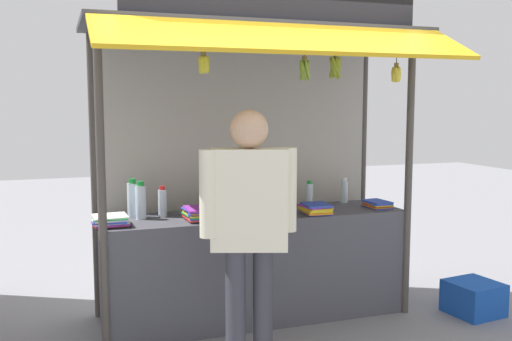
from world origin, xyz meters
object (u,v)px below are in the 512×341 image
at_px(magazine_stack_left, 199,214).
at_px(banana_bunch_inner_left, 396,74).
at_px(magazine_stack_mid_right, 377,204).
at_px(vendor_person, 249,216).
at_px(plastic_crate, 474,298).
at_px(water_bottle_back_left, 162,202).
at_px(water_bottle_mid_left, 141,201).
at_px(water_bottle_rear_center, 133,199).
at_px(banana_bunch_rightmost, 305,69).
at_px(water_bottle_center, 309,194).
at_px(magazine_stack_far_left, 316,209).
at_px(water_bottle_back_right, 214,198).
at_px(water_bottle_right, 344,191).
at_px(banana_bunch_inner_right, 204,65).
at_px(magazine_stack_front_left, 110,221).
at_px(banana_bunch_leftmost, 335,67).

distance_m(magazine_stack_left, banana_bunch_inner_left, 1.87).
relative_size(magazine_stack_mid_right, banana_bunch_inner_left, 0.91).
relative_size(magazine_stack_mid_right, magazine_stack_left, 0.86).
relative_size(vendor_person, plastic_crate, 4.40).
height_order(water_bottle_back_left, magazine_stack_left, water_bottle_back_left).
xyz_separation_m(water_bottle_mid_left, banana_bunch_inner_left, (1.93, -0.48, 0.98)).
distance_m(magazine_stack_left, vendor_person, 0.80).
height_order(water_bottle_back_left, water_bottle_rear_center, water_bottle_rear_center).
xyz_separation_m(banana_bunch_rightmost, plastic_crate, (1.51, -0.12, -1.87)).
xyz_separation_m(banana_bunch_inner_left, vendor_person, (-1.37, -0.48, -0.95)).
relative_size(water_bottle_center, magazine_stack_far_left, 0.82).
bearing_deg(water_bottle_back_left, vendor_person, -68.97).
relative_size(magazine_stack_mid_right, magazine_stack_far_left, 0.96).
height_order(water_bottle_back_left, water_bottle_back_right, water_bottle_back_right).
bearing_deg(vendor_person, water_bottle_right, -120.08).
height_order(water_bottle_center, banana_bunch_rightmost, banana_bunch_rightmost).
distance_m(banana_bunch_inner_right, banana_bunch_inner_left, 1.54).
relative_size(water_bottle_center, water_bottle_rear_center, 0.75).
bearing_deg(banana_bunch_rightmost, banana_bunch_inner_right, -179.91).
bearing_deg(water_bottle_center, vendor_person, -130.95).
bearing_deg(water_bottle_center, magazine_stack_front_left, -171.47).
distance_m(magazine_stack_far_left, vendor_person, 1.08).
distance_m(magazine_stack_far_left, banana_bunch_leftmost, 1.14).
bearing_deg(water_bottle_right, banana_bunch_inner_left, -80.63).
relative_size(magazine_stack_left, banana_bunch_inner_left, 1.05).
bearing_deg(banana_bunch_rightmost, water_bottle_back_left, 152.13).
bearing_deg(water_bottle_back_right, water_bottle_center, 0.53).
distance_m(water_bottle_right, water_bottle_mid_left, 1.83).
relative_size(water_bottle_back_right, magazine_stack_far_left, 0.92).
xyz_separation_m(water_bottle_right, vendor_person, (-1.27, -1.10, 0.06)).
relative_size(magazine_stack_left, magazine_stack_far_left, 1.11).
xyz_separation_m(water_bottle_right, banana_bunch_inner_left, (0.10, -0.62, 1.01)).
xyz_separation_m(water_bottle_back_left, banana_bunch_inner_right, (0.21, -0.52, 1.04)).
height_order(water_bottle_right, magazine_stack_front_left, water_bottle_right).
height_order(water_bottle_right, magazine_stack_far_left, water_bottle_right).
xyz_separation_m(banana_bunch_inner_right, vendor_person, (0.17, -0.48, -0.99)).
distance_m(water_bottle_right, banana_bunch_inner_left, 1.19).
relative_size(water_bottle_rear_center, banana_bunch_inner_right, 1.19).
height_order(water_bottle_mid_left, magazine_stack_mid_right, water_bottle_mid_left).
bearing_deg(water_bottle_center, banana_bunch_inner_right, -152.66).
relative_size(water_bottle_center, magazine_stack_left, 0.74).
bearing_deg(banana_bunch_leftmost, water_bottle_back_left, 157.20).
relative_size(water_bottle_back_right, magazine_stack_mid_right, 0.96).
xyz_separation_m(magazine_stack_front_left, banana_bunch_inner_right, (0.63, -0.29, 1.11)).
relative_size(magazine_stack_far_left, banana_bunch_inner_left, 0.95).
height_order(water_bottle_back_left, water_bottle_right, water_bottle_back_left).
xyz_separation_m(water_bottle_center, water_bottle_mid_left, (-1.45, -0.07, 0.03)).
distance_m(banana_bunch_inner_right, vendor_person, 1.11).
height_order(banana_bunch_inner_right, banana_bunch_inner_left, same).
bearing_deg(banana_bunch_leftmost, water_bottle_mid_left, 161.02).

